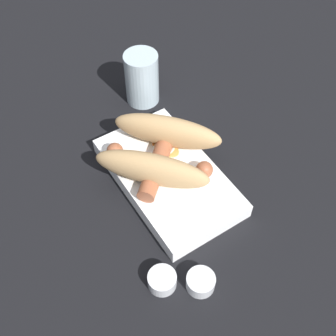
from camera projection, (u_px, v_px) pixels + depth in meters
ground_plane at (168, 182)px, 0.73m from camera, size 3.00×3.00×0.00m
food_tray at (168, 177)px, 0.72m from camera, size 0.26×0.15×0.03m
bread_roll at (161, 150)px, 0.70m from camera, size 0.23×0.23×0.06m
sausage at (159, 160)px, 0.70m from camera, size 0.14×0.13×0.03m
pickled_veggies at (167, 141)px, 0.74m from camera, size 0.08×0.07×0.00m
condiment_cup_near at (162, 281)px, 0.61m from camera, size 0.04×0.04×0.02m
condiment_cup_far at (201, 282)px, 0.61m from camera, size 0.04×0.04×0.02m
drink_glass at (142, 78)px, 0.81m from camera, size 0.07×0.07×0.11m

